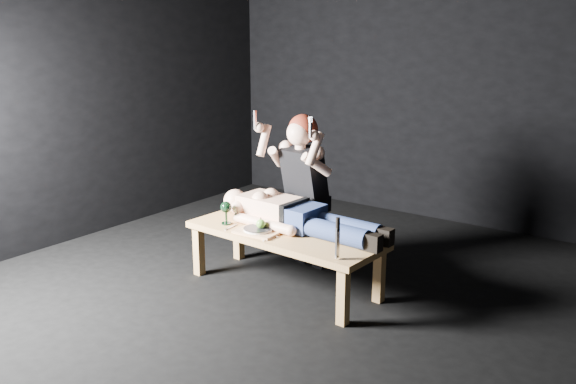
# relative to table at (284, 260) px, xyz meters

# --- Properties ---
(ground) EXTENTS (5.00, 5.00, 0.00)m
(ground) POSITION_rel_table_xyz_m (0.21, -0.10, -0.23)
(ground) COLOR black
(ground) RESTS_ON ground
(back_wall) EXTENTS (5.00, 0.00, 5.00)m
(back_wall) POSITION_rel_table_xyz_m (0.21, 2.40, 1.27)
(back_wall) COLOR black
(back_wall) RESTS_ON ground
(table) EXTENTS (1.58, 0.66, 0.45)m
(table) POSITION_rel_table_xyz_m (0.00, 0.00, 0.00)
(table) COLOR #B6814A
(table) RESTS_ON ground
(lying_man) EXTENTS (1.50, 0.53, 0.25)m
(lying_man) POSITION_rel_table_xyz_m (0.05, 0.13, 0.35)
(lying_man) COLOR #F9C299
(lying_man) RESTS_ON table
(kneeling_woman) EXTENTS (0.80, 0.87, 1.33)m
(kneeling_woman) POSITION_rel_table_xyz_m (-0.10, 0.50, 0.44)
(kneeling_woman) COLOR black
(kneeling_woman) RESTS_ON ground
(serving_tray) EXTENTS (0.34, 0.26, 0.02)m
(serving_tray) POSITION_rel_table_xyz_m (-0.14, -0.13, 0.23)
(serving_tray) COLOR tan
(serving_tray) RESTS_ON table
(plate) EXTENTS (0.23, 0.23, 0.02)m
(plate) POSITION_rel_table_xyz_m (-0.14, -0.13, 0.25)
(plate) COLOR white
(plate) RESTS_ON serving_tray
(apple) EXTENTS (0.07, 0.07, 0.07)m
(apple) POSITION_rel_table_xyz_m (-0.12, -0.13, 0.30)
(apple) COLOR #4E9222
(apple) RESTS_ON plate
(goblet) EXTENTS (0.09, 0.09, 0.18)m
(goblet) POSITION_rel_table_xyz_m (-0.48, -0.11, 0.32)
(goblet) COLOR black
(goblet) RESTS_ON table
(fork_flat) EXTENTS (0.03, 0.17, 0.01)m
(fork_flat) POSITION_rel_table_xyz_m (-0.39, -0.16, 0.23)
(fork_flat) COLOR #B2B2B7
(fork_flat) RESTS_ON table
(knife_flat) EXTENTS (0.03, 0.17, 0.01)m
(knife_flat) POSITION_rel_table_xyz_m (0.01, -0.18, 0.23)
(knife_flat) COLOR #B2B2B7
(knife_flat) RESTS_ON table
(spoon_flat) EXTENTS (0.14, 0.12, 0.01)m
(spoon_flat) POSITION_rel_table_xyz_m (-0.02, -0.09, 0.23)
(spoon_flat) COLOR #B2B2B7
(spoon_flat) RESTS_ON table
(carving_knife) EXTENTS (0.04, 0.04, 0.29)m
(carving_knife) POSITION_rel_table_xyz_m (0.62, -0.25, 0.37)
(carving_knife) COLOR #B2B2B7
(carving_knife) RESTS_ON table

